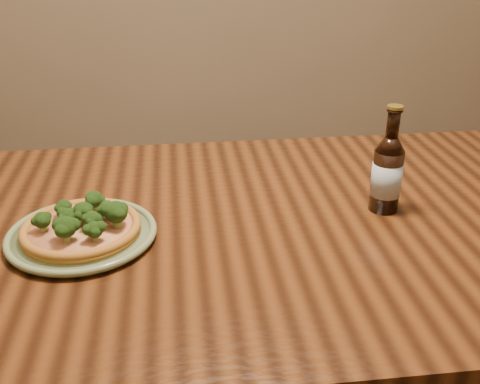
{
  "coord_description": "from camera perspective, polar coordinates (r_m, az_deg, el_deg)",
  "views": [
    {
      "loc": [
        -0.26,
        -0.88,
        1.3
      ],
      "look_at": [
        -0.15,
        0.09,
        0.82
      ],
      "focal_mm": 42.0,
      "sensor_mm": 36.0,
      "label": 1
    }
  ],
  "objects": [
    {
      "name": "plate",
      "position": [
        1.11,
        -15.75,
        -4.18
      ],
      "size": [
        0.28,
        0.28,
        0.02
      ],
      "rotation": [
        0.0,
        0.0,
        0.21
      ],
      "color": "#6E8058",
      "rests_on": "table"
    },
    {
      "name": "table",
      "position": [
        1.2,
        6.87,
        -6.44
      ],
      "size": [
        1.6,
        0.9,
        0.75
      ],
      "color": "#49250F",
      "rests_on": "ground"
    },
    {
      "name": "beer_bottle",
      "position": [
        1.18,
        14.72,
        1.9
      ],
      "size": [
        0.06,
        0.06,
        0.22
      ],
      "rotation": [
        0.0,
        0.0,
        -0.04
      ],
      "color": "black",
      "rests_on": "table"
    },
    {
      "name": "pizza",
      "position": [
        1.1,
        -15.75,
        -3.35
      ],
      "size": [
        0.22,
        0.22,
        0.07
      ],
      "rotation": [
        0.0,
        0.0,
        0.13
      ],
      "color": "#A56A25",
      "rests_on": "plate"
    }
  ]
}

